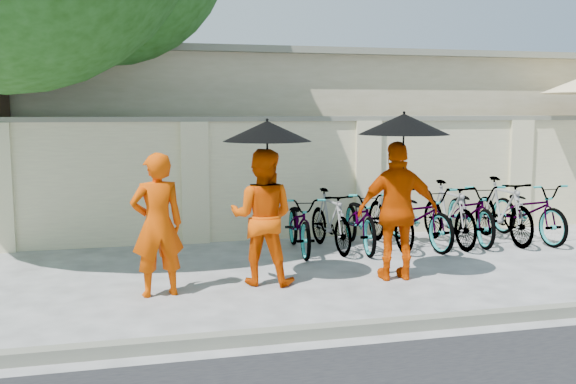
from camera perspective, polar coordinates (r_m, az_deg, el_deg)
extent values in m
plane|color=#B8B8B8|center=(8.00, 1.27, -8.57)|extent=(80.00, 80.00, 0.00)
cube|color=slate|center=(6.43, 5.31, -12.05)|extent=(40.00, 0.16, 0.12)
cube|color=beige|center=(11.11, 1.97, 1.17)|extent=(20.00, 0.30, 2.00)
cube|color=beige|center=(14.99, 1.70, 5.07)|extent=(14.00, 6.00, 3.20)
imported|color=#D84300|center=(7.68, -11.55, -2.88)|extent=(0.68, 0.51, 1.70)
imported|color=#E04901|center=(8.06, -2.30, -2.22)|extent=(1.02, 0.92, 1.71)
cylinder|color=black|center=(7.92, -1.85, 1.95)|extent=(0.02, 0.02, 0.96)
cone|color=black|center=(7.88, -1.87, 5.44)|extent=(1.10, 1.10, 0.25)
imported|color=#CF4000|center=(8.37, 9.74, -1.68)|extent=(1.09, 0.55, 1.79)
cylinder|color=black|center=(8.23, 10.18, 2.49)|extent=(0.02, 0.02, 1.00)
cone|color=black|center=(8.20, 10.26, 5.96)|extent=(1.15, 1.15, 0.26)
imported|color=gray|center=(9.88, 1.07, -2.83)|extent=(0.73, 1.75, 0.90)
imported|color=gray|center=(10.03, 3.79, -2.52)|extent=(0.58, 1.62, 0.96)
imported|color=gray|center=(10.18, 6.49, -2.45)|extent=(0.81, 1.85, 0.94)
imported|color=gray|center=(10.36, 9.05, -1.99)|extent=(0.53, 1.77, 1.06)
imported|color=gray|center=(10.54, 11.62, -2.09)|extent=(0.90, 1.96, 0.99)
imported|color=gray|center=(10.72, 14.11, -1.86)|extent=(0.52, 1.74, 1.04)
imported|color=gray|center=(11.11, 15.97, -1.72)|extent=(0.89, 1.97, 1.00)
imported|color=gray|center=(11.23, 18.56, -1.54)|extent=(0.53, 1.79, 1.07)
imported|color=gray|center=(11.53, 20.57, -1.59)|extent=(0.82, 1.94, 0.99)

